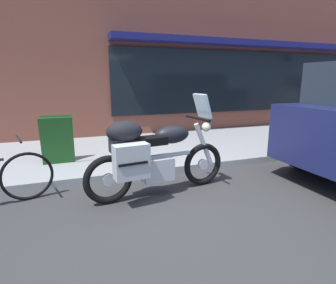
{
  "coord_description": "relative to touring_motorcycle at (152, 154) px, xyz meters",
  "views": [
    {
      "loc": [
        -1.3,
        -3.04,
        1.6
      ],
      "look_at": [
        0.06,
        0.68,
        0.7
      ],
      "focal_mm": 29.23,
      "sensor_mm": 36.0,
      "label": 1
    }
  ],
  "objects": [
    {
      "name": "touring_motorcycle",
      "position": [
        0.0,
        0.0,
        0.0
      ],
      "size": [
        2.13,
        0.82,
        1.41
      ],
      "color": "black",
      "rests_on": "ground_plane"
    },
    {
      "name": "ground_plane",
      "position": [
        0.27,
        -0.43,
        -0.61
      ],
      "size": [
        80.0,
        80.0,
        0.0
      ],
      "primitive_type": "plane",
      "color": "#343434"
    },
    {
      "name": "sandwich_board_sign",
      "position": [
        -1.26,
        1.72,
        -0.06
      ],
      "size": [
        0.55,
        0.4,
        0.85
      ],
      "color": "#1E511E",
      "rests_on": "sidewalk_curb"
    }
  ]
}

